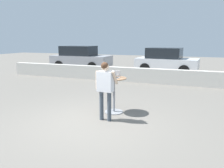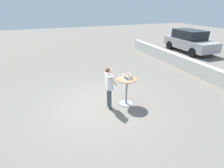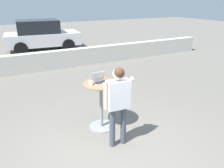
{
  "view_description": "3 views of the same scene",
  "coord_description": "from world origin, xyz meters",
  "px_view_note": "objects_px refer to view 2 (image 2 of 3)",
  "views": [
    {
      "loc": [
        2.42,
        -4.95,
        2.16
      ],
      "look_at": [
        0.38,
        0.5,
        0.97
      ],
      "focal_mm": 35.0,
      "sensor_mm": 36.0,
      "label": 1
    },
    {
      "loc": [
        5.6,
        -1.67,
        3.6
      ],
      "look_at": [
        0.18,
        0.42,
        0.91
      ],
      "focal_mm": 28.0,
      "sensor_mm": 36.0,
      "label": 2
    },
    {
      "loc": [
        -1.5,
        -2.87,
        2.68
      ],
      "look_at": [
        0.26,
        0.5,
        1.2
      ],
      "focal_mm": 35.0,
      "sensor_mm": 36.0,
      "label": 3
    }
  ],
  "objects_px": {
    "laptop": "(128,78)",
    "standing_person": "(109,83)",
    "cafe_table": "(127,89)",
    "parked_car_near_street": "(190,41)",
    "coffee_mug": "(124,76)"
  },
  "relations": [
    {
      "from": "cafe_table",
      "to": "parked_car_near_street",
      "type": "relative_size",
      "value": 0.25
    },
    {
      "from": "cafe_table",
      "to": "coffee_mug",
      "type": "distance_m",
      "value": 0.51
    },
    {
      "from": "laptop",
      "to": "parked_car_near_street",
      "type": "xyz_separation_m",
      "value": [
        -5.62,
        8.22,
        -0.24
      ]
    },
    {
      "from": "laptop",
      "to": "standing_person",
      "type": "distance_m",
      "value": 0.77
    },
    {
      "from": "laptop",
      "to": "coffee_mug",
      "type": "relative_size",
      "value": 2.81
    },
    {
      "from": "cafe_table",
      "to": "standing_person",
      "type": "xyz_separation_m",
      "value": [
        0.01,
        -0.72,
        0.35
      ]
    },
    {
      "from": "coffee_mug",
      "to": "parked_car_near_street",
      "type": "xyz_separation_m",
      "value": [
        -5.39,
        8.3,
        -0.24
      ]
    },
    {
      "from": "parked_car_near_street",
      "to": "laptop",
      "type": "bearing_deg",
      "value": -55.65
    },
    {
      "from": "parked_car_near_street",
      "to": "cafe_table",
      "type": "bearing_deg",
      "value": -55.78
    },
    {
      "from": "coffee_mug",
      "to": "parked_car_near_street",
      "type": "relative_size",
      "value": 0.03
    },
    {
      "from": "standing_person",
      "to": "coffee_mug",
      "type": "bearing_deg",
      "value": 109.66
    },
    {
      "from": "coffee_mug",
      "to": "standing_person",
      "type": "height_order",
      "value": "standing_person"
    },
    {
      "from": "standing_person",
      "to": "laptop",
      "type": "bearing_deg",
      "value": 91.41
    },
    {
      "from": "cafe_table",
      "to": "standing_person",
      "type": "distance_m",
      "value": 0.8
    },
    {
      "from": "laptop",
      "to": "standing_person",
      "type": "bearing_deg",
      "value": -88.59
    }
  ]
}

